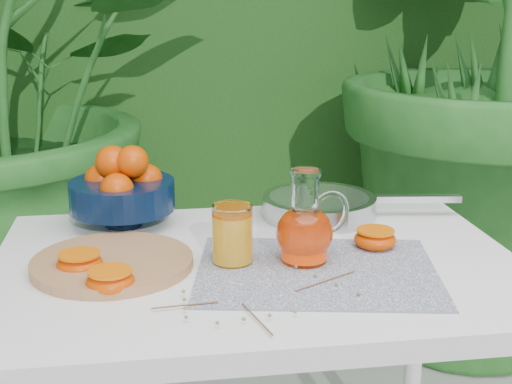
{
  "coord_description": "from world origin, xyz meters",
  "views": [
    {
      "loc": [
        -0.15,
        -1.22,
        1.25
      ],
      "look_at": [
        0.04,
        0.06,
        0.88
      ],
      "focal_mm": 50.0,
      "sensor_mm": 36.0,
      "label": 1
    }
  ],
  "objects": [
    {
      "name": "thyme_sprigs",
      "position": [
        0.02,
        -0.15,
        0.76
      ],
      "size": [
        0.37,
        0.26,
        0.01
      ],
      "color": "brown",
      "rests_on": "white_table"
    },
    {
      "name": "saute_pan",
      "position": [
        0.22,
        0.29,
        0.78
      ],
      "size": [
        0.46,
        0.29,
        0.05
      ],
      "color": "#ABABAF",
      "rests_on": "white_table"
    },
    {
      "name": "juice_pitcher",
      "position": [
        0.13,
        0.01,
        0.81
      ],
      "size": [
        0.16,
        0.14,
        0.18
      ],
      "color": "white",
      "rests_on": "white_table"
    },
    {
      "name": "fruit_bowl",
      "position": [
        -0.22,
        0.29,
        0.83
      ],
      "size": [
        0.26,
        0.26,
        0.18
      ],
      "color": "black",
      "rests_on": "white_table"
    },
    {
      "name": "potted_plant_right",
      "position": [
        0.93,
        1.17,
        1.08
      ],
      "size": [
        2.77,
        2.77,
        2.16
      ],
      "primitive_type": "imported",
      "rotation": [
        0.0,
        0.0,
        1.92
      ],
      "color": "#205D20",
      "rests_on": "ground"
    },
    {
      "name": "hedge_backdrop",
      "position": [
        0.06,
        2.06,
        1.19
      ],
      "size": [
        8.0,
        1.65,
        2.5
      ],
      "color": "#214B15",
      "rests_on": "ground"
    },
    {
      "name": "cutting_board",
      "position": [
        -0.23,
        0.04,
        0.76
      ],
      "size": [
        0.37,
        0.37,
        0.02
      ],
      "primitive_type": "cylinder",
      "rotation": [
        0.0,
        0.0,
        -0.29
      ],
      "color": "#AD794E",
      "rests_on": "white_table"
    },
    {
      "name": "white_table",
      "position": [
        0.04,
        0.04,
        0.67
      ],
      "size": [
        1.0,
        0.7,
        0.75
      ],
      "color": "white",
      "rests_on": "ground"
    },
    {
      "name": "orange_halves",
      "position": [
        -0.08,
        0.01,
        0.77
      ],
      "size": [
        0.68,
        0.25,
        0.04
      ],
      "color": "#CE3F02",
      "rests_on": "white_table"
    },
    {
      "name": "placemat",
      "position": [
        0.14,
        -0.04,
        0.75
      ],
      "size": [
        0.49,
        0.41,
        0.0
      ],
      "primitive_type": "cube",
      "rotation": [
        0.0,
        0.0,
        -0.18
      ],
      "color": "#0B1941",
      "rests_on": "white_table"
    },
    {
      "name": "juice_tumbler",
      "position": [
        -0.01,
        0.03,
        0.81
      ],
      "size": [
        0.09,
        0.09,
        0.11
      ],
      "color": "white",
      "rests_on": "white_table"
    }
  ]
}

